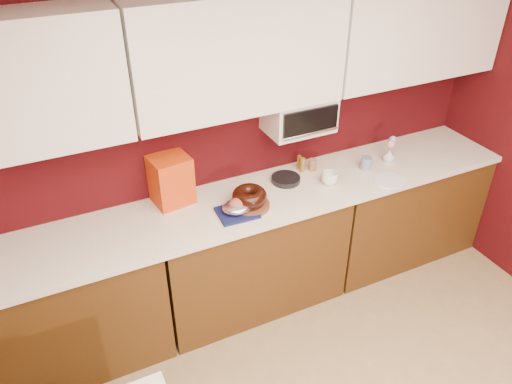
{
  "coord_description": "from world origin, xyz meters",
  "views": [
    {
      "loc": [
        -1.15,
        -0.57,
        2.76
      ],
      "look_at": [
        0.01,
        1.84,
        1.02
      ],
      "focal_mm": 35.0,
      "sensor_mm": 36.0,
      "label": 1
    }
  ],
  "objects": [
    {
      "name": "dark_pan",
      "position": [
        0.33,
        2.04,
        0.92
      ],
      "size": [
        0.27,
        0.27,
        0.04
      ],
      "primitive_type": "cylinder",
      "rotation": [
        0.0,
        0.0,
        0.42
      ],
      "color": "black",
      "rests_on": "countertop"
    },
    {
      "name": "flower_vase",
      "position": [
        1.17,
        1.96,
        0.95
      ],
      "size": [
        0.08,
        0.08,
        0.11
      ],
      "primitive_type": "imported",
      "rotation": [
        0.0,
        0.0,
        0.12
      ],
      "color": "silver",
      "rests_on": "countertop"
    },
    {
      "name": "bundt_cake",
      "position": [
        -0.03,
        1.87,
        0.98
      ],
      "size": [
        0.24,
        0.24,
        0.09
      ],
      "primitive_type": "torus",
      "rotation": [
        0.0,
        0.0,
        0.04
      ],
      "color": "black",
      "rests_on": "cake_base"
    },
    {
      "name": "countertop",
      "position": [
        0.0,
        1.94,
        0.88
      ],
      "size": [
        4.0,
        0.62,
        0.04
      ],
      "primitive_type": "cube",
      "color": "silver",
      "rests_on": "base_cabinet_center"
    },
    {
      "name": "coffee_mug",
      "position": [
        0.59,
        1.88,
        0.96
      ],
      "size": [
        0.11,
        0.11,
        0.11
      ],
      "primitive_type": "imported",
      "rotation": [
        0.0,
        0.0,
        0.15
      ],
      "color": "white",
      "rests_on": "countertop"
    },
    {
      "name": "amber_bottle",
      "position": [
        0.51,
        2.11,
        0.96
      ],
      "size": [
        0.04,
        0.04,
        0.11
      ],
      "primitive_type": "cylinder",
      "rotation": [
        0.0,
        0.0,
        0.2
      ],
      "color": "brown",
      "rests_on": "countertop"
    },
    {
      "name": "cake_base",
      "position": [
        -0.03,
        1.87,
        0.91
      ],
      "size": [
        0.32,
        0.32,
        0.02
      ],
      "primitive_type": "cylinder",
      "rotation": [
        0.0,
        0.0,
        -0.27
      ],
      "color": "brown",
      "rests_on": "countertop"
    },
    {
      "name": "upper_cabinet_center",
      "position": [
        0.0,
        2.08,
        1.85
      ],
      "size": [
        1.31,
        0.33,
        0.7
      ],
      "primitive_type": "cube",
      "color": "white",
      "rests_on": "wall_back"
    },
    {
      "name": "flower_blue",
      "position": [
        1.2,
        1.98,
        1.07
      ],
      "size": [
        0.05,
        0.05,
        0.05
      ],
      "primitive_type": "sphere",
      "color": "#839BD3",
      "rests_on": "flower_vase"
    },
    {
      "name": "toaster_oven",
      "position": [
        0.45,
        2.1,
        1.38
      ],
      "size": [
        0.45,
        0.3,
        0.25
      ],
      "primitive_type": "cube",
      "color": "white",
      "rests_on": "upper_cabinet_center"
    },
    {
      "name": "flower_pink",
      "position": [
        1.17,
        1.96,
        1.05
      ],
      "size": [
        0.06,
        0.06,
        0.06
      ],
      "primitive_type": "sphere",
      "color": "pink",
      "rests_on": "flower_vase"
    },
    {
      "name": "pandoro_box",
      "position": [
        -0.46,
        2.15,
        1.06
      ],
      "size": [
        0.27,
        0.25,
        0.33
      ],
      "primitive_type": "cube",
      "rotation": [
        0.0,
        0.0,
        0.14
      ],
      "color": "#B41E0C",
      "rests_on": "countertop"
    },
    {
      "name": "china_plate",
      "position": [
        1.0,
        1.72,
        0.91
      ],
      "size": [
        0.25,
        0.25,
        0.01
      ],
      "primitive_type": "cylinder",
      "rotation": [
        0.0,
        0.0,
        -0.15
      ],
      "color": "white",
      "rests_on": "countertop"
    },
    {
      "name": "foil_ham_nest",
      "position": [
        -0.14,
        1.83,
        0.96
      ],
      "size": [
        0.21,
        0.18,
        0.07
      ],
      "primitive_type": "ellipsoid",
      "rotation": [
        0.0,
        0.0,
        -0.11
      ],
      "color": "silver",
      "rests_on": "navy_towel"
    },
    {
      "name": "wall_back",
      "position": [
        0.0,
        2.25,
        1.25
      ],
      "size": [
        4.0,
        0.02,
        2.5
      ],
      "primitive_type": "cube",
      "color": "#3E080B",
      "rests_on": "floor"
    },
    {
      "name": "roasted_ham",
      "position": [
        -0.14,
        1.83,
        0.98
      ],
      "size": [
        0.12,
        0.11,
        0.07
      ],
      "primitive_type": "ellipsoid",
      "rotation": [
        0.0,
        0.0,
        0.18
      ],
      "color": "#9F5448",
      "rests_on": "foil_ham_nest"
    },
    {
      "name": "base_cabinet_right",
      "position": [
        1.33,
        1.94,
        0.43
      ],
      "size": [
        1.31,
        0.58,
        0.86
      ],
      "primitive_type": "cube",
      "color": "#482B0E",
      "rests_on": "floor"
    },
    {
      "name": "navy_towel",
      "position": [
        -0.14,
        1.83,
        0.91
      ],
      "size": [
        0.26,
        0.22,
        0.02
      ],
      "primitive_type": "cube",
      "rotation": [
        0.0,
        0.0,
        -0.05
      ],
      "color": "#131849",
      "rests_on": "countertop"
    },
    {
      "name": "paper_cup",
      "position": [
        0.59,
        2.1,
        0.94
      ],
      "size": [
        0.06,
        0.06,
        0.09
      ],
      "primitive_type": "cylinder",
      "rotation": [
        0.0,
        0.0,
        -0.09
      ],
      "color": "#9C6046",
      "rests_on": "countertop"
    },
    {
      "name": "toaster_oven_handle",
      "position": [
        0.45,
        1.93,
        1.3
      ],
      "size": [
        0.42,
        0.02,
        0.02
      ],
      "primitive_type": "cylinder",
      "rotation": [
        0.0,
        1.57,
        0.0
      ],
      "color": "silver",
      "rests_on": "toaster_oven"
    },
    {
      "name": "toaster_oven_door",
      "position": [
        0.45,
        1.94,
        1.38
      ],
      "size": [
        0.4,
        0.02,
        0.18
      ],
      "primitive_type": "cube",
      "color": "black",
      "rests_on": "toaster_oven"
    },
    {
      "name": "blue_jar",
      "position": [
        0.95,
        1.94,
        0.95
      ],
      "size": [
        0.1,
        0.1,
        0.1
      ],
      "primitive_type": "cylinder",
      "rotation": [
        0.0,
        0.0,
        -0.38
      ],
      "color": "navy",
      "rests_on": "countertop"
    },
    {
      "name": "upper_cabinet_right",
      "position": [
        1.33,
        2.08,
        1.85
      ],
      "size": [
        1.31,
        0.33,
        0.7
      ],
      "primitive_type": "cube",
      "color": "white",
      "rests_on": "wall_back"
    },
    {
      "name": "base_cabinet_left",
      "position": [
        -1.33,
        1.94,
        0.43
      ],
      "size": [
        1.31,
        0.58,
        0.86
      ],
      "primitive_type": "cube",
      "color": "#482B0E",
      "rests_on": "floor"
    },
    {
      "name": "amber_bottle_tall",
      "position": [
        0.51,
        2.16,
        0.95
      ],
      "size": [
        0.04,
        0.04,
        0.11
      ],
      "primitive_type": "cylinder",
      "rotation": [
        0.0,
        0.0,
        -0.28
      ],
      "color": "brown",
      "rests_on": "countertop"
    },
    {
      "name": "base_cabinet_center",
      "position": [
        0.0,
        1.94,
        0.43
      ],
      "size": [
        1.31,
        0.58,
        0.86
      ],
      "primitive_type": "cube",
      "color": "#482B0E",
      "rests_on": "floor"
    }
  ]
}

